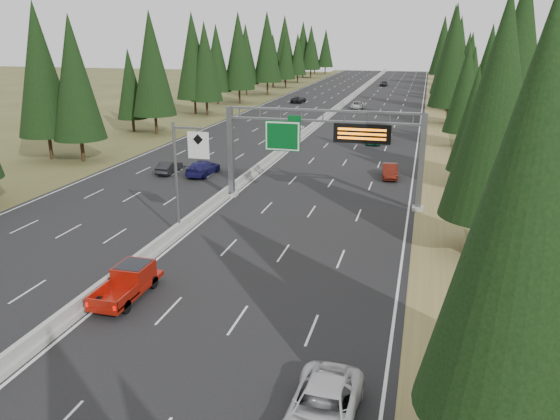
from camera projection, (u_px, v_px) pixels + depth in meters
The scene contains 19 objects.
road at pixel (323, 121), 89.28m from camera, with size 32.00×260.00×0.08m, color black.
shoulder_right at pixel (435, 125), 84.93m from camera, with size 3.60×260.00×0.06m, color olive.
shoulder_left at pixel (221, 117), 93.64m from camera, with size 3.60×260.00×0.06m, color #464821.
median_barrier at pixel (323, 119), 89.17m from camera, with size 0.70×260.00×0.85m.
sign_gantry at pixel (330, 142), 44.01m from camera, with size 16.75×0.98×7.80m.
hov_sign_pole at pixel (184, 171), 37.10m from camera, with size 2.80×0.50×8.00m.
tree_row_right at pixel (473, 67), 73.53m from camera, with size 11.69×237.99×18.88m.
tree_row_left at pixel (187, 61), 88.76m from camera, with size 11.69×237.39×18.80m.
silver_minivan at pixel (322, 409), 19.56m from camera, with size 2.43×5.27×1.47m, color silver.
red_pickup at pixel (130, 279), 29.44m from camera, with size 1.80×5.05×1.65m.
car_ahead_green at pixel (375, 137), 70.48m from camera, with size 1.89×4.70×1.60m, color #16623F.
car_ahead_dkred at pixel (390, 171), 53.64m from camera, with size 1.44×4.14×1.36m, color #56150C.
car_ahead_dkgrey at pixel (382, 136), 72.16m from camera, with size 1.91×4.71×1.37m, color black.
car_ahead_white at pixel (357, 105), 103.09m from camera, with size 2.17×4.71×1.31m, color #BEBEBE.
car_ahead_far at pixel (384, 83), 147.92m from camera, with size 1.71×4.26×1.45m, color black.
car_onc_near at pixel (169, 167), 55.43m from camera, with size 1.36×3.91×1.29m, color black.
car_onc_blue at pixel (203, 168), 54.75m from camera, with size 2.05×5.05×1.47m, color navy.
car_onc_white at pixel (296, 128), 77.83m from camera, with size 1.73×4.30×1.46m, color white.
car_onc_far at pixel (298, 99), 112.44m from camera, with size 2.20×4.76×1.32m, color black.
Camera 1 is at (16.22, -8.24, 13.63)m, focal length 35.00 mm.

